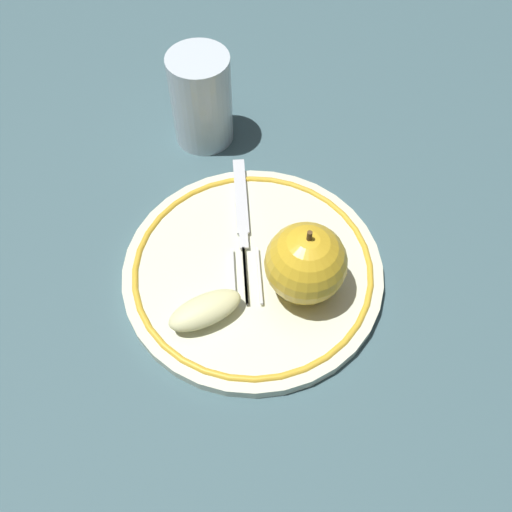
{
  "coord_description": "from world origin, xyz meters",
  "views": [
    {
      "loc": [
        0.16,
        -0.23,
        0.46
      ],
      "look_at": [
        0.0,
        0.01,
        0.03
      ],
      "focal_mm": 40.0,
      "sensor_mm": 36.0,
      "label": 1
    }
  ],
  "objects_px": {
    "plate": "(256,272)",
    "apple_slice_front": "(205,310)",
    "drinking_glass": "(201,99)",
    "fork": "(243,222)",
    "apple_red_whole": "(306,263)"
  },
  "relations": [
    {
      "from": "apple_red_whole",
      "to": "apple_slice_front",
      "type": "xyz_separation_m",
      "value": [
        -0.06,
        -0.07,
        -0.03
      ]
    },
    {
      "from": "plate",
      "to": "apple_slice_front",
      "type": "distance_m",
      "value": 0.07
    },
    {
      "from": "fork",
      "to": "drinking_glass",
      "type": "relative_size",
      "value": 1.46
    },
    {
      "from": "plate",
      "to": "apple_slice_front",
      "type": "height_order",
      "value": "apple_slice_front"
    },
    {
      "from": "fork",
      "to": "plate",
      "type": "bearing_deg",
      "value": 10.25
    },
    {
      "from": "fork",
      "to": "apple_slice_front",
      "type": "bearing_deg",
      "value": -20.76
    },
    {
      "from": "fork",
      "to": "drinking_glass",
      "type": "bearing_deg",
      "value": -165.65
    },
    {
      "from": "apple_red_whole",
      "to": "apple_slice_front",
      "type": "bearing_deg",
      "value": -127.21
    },
    {
      "from": "plate",
      "to": "drinking_glass",
      "type": "height_order",
      "value": "drinking_glass"
    },
    {
      "from": "fork",
      "to": "drinking_glass",
      "type": "xyz_separation_m",
      "value": [
        -0.11,
        0.09,
        0.04
      ]
    },
    {
      "from": "drinking_glass",
      "to": "plate",
      "type": "bearing_deg",
      "value": -40.32
    },
    {
      "from": "apple_slice_front",
      "to": "fork",
      "type": "relative_size",
      "value": 0.44
    },
    {
      "from": "apple_slice_front",
      "to": "plate",
      "type": "bearing_deg",
      "value": -158.42
    },
    {
      "from": "apple_red_whole",
      "to": "apple_slice_front",
      "type": "relative_size",
      "value": 1.2
    },
    {
      "from": "plate",
      "to": "drinking_glass",
      "type": "bearing_deg",
      "value": 139.68
    }
  ]
}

